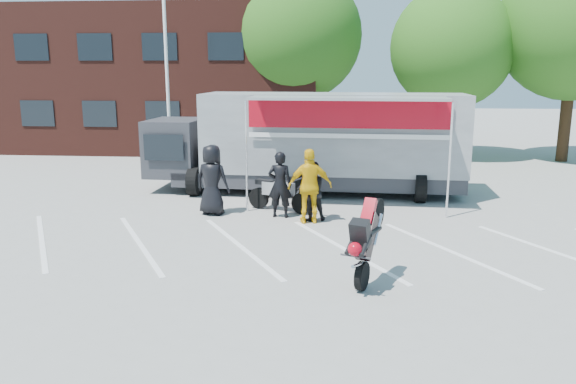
# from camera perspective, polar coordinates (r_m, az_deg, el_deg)

# --- Properties ---
(ground) EXTENTS (100.00, 100.00, 0.00)m
(ground) POSITION_cam_1_polar(r_m,az_deg,el_deg) (11.97, 4.78, -7.23)
(ground) COLOR gray
(ground) RESTS_ON ground
(parking_bay_lines) EXTENTS (18.09, 13.33, 0.01)m
(parking_bay_lines) POSITION_cam_1_polar(r_m,az_deg,el_deg) (12.91, 4.81, -5.72)
(parking_bay_lines) COLOR white
(parking_bay_lines) RESTS_ON ground
(office_building) EXTENTS (18.00, 8.00, 7.00)m
(office_building) POSITION_cam_1_polar(r_m,az_deg,el_deg) (30.95, -14.07, 11.04)
(office_building) COLOR #481E17
(office_building) RESTS_ON ground
(flagpole) EXTENTS (1.61, 0.12, 8.00)m
(flagpole) POSITION_cam_1_polar(r_m,az_deg,el_deg) (22.21, -11.69, 14.80)
(flagpole) COLOR white
(flagpole) RESTS_ON ground
(tree_left) EXTENTS (6.12, 6.12, 8.64)m
(tree_left) POSITION_cam_1_polar(r_m,az_deg,el_deg) (27.40, 0.89, 15.60)
(tree_left) COLOR #382314
(tree_left) RESTS_ON ground
(tree_mid) EXTENTS (5.44, 5.44, 7.68)m
(tree_mid) POSITION_cam_1_polar(r_m,az_deg,el_deg) (26.77, 16.30, 13.87)
(tree_mid) COLOR #382314
(tree_mid) RESTS_ON ground
(tree_right) EXTENTS (6.46, 6.46, 9.12)m
(tree_right) POSITION_cam_1_polar(r_m,az_deg,el_deg) (27.71, 27.17, 14.90)
(tree_right) COLOR #382314
(tree_right) RESTS_ON ground
(transporter_truck) EXTENTS (10.43, 5.37, 3.25)m
(transporter_truck) POSITION_cam_1_polar(r_m,az_deg,el_deg) (18.68, 2.97, -0.05)
(transporter_truck) COLOR #95999D
(transporter_truck) RESTS_ON ground
(parked_motorcycle) EXTENTS (2.18, 1.46, 1.09)m
(parked_motorcycle) POSITION_cam_1_polar(r_m,az_deg,el_deg) (16.22, -0.83, -1.95)
(parked_motorcycle) COLOR #B7B8BC
(parked_motorcycle) RESTS_ON ground
(stunt_bike_rider) EXTENTS (1.22, 1.69, 1.80)m
(stunt_bike_rider) POSITION_cam_1_polar(r_m,az_deg,el_deg) (11.15, 8.47, -8.82)
(stunt_bike_rider) COLOR black
(stunt_bike_rider) RESTS_ON ground
(spectator_leather_a) EXTENTS (1.10, 0.86, 1.98)m
(spectator_leather_a) POSITION_cam_1_polar(r_m,az_deg,el_deg) (15.80, -7.72, 1.24)
(spectator_leather_a) COLOR black
(spectator_leather_a) RESTS_ON ground
(spectator_leather_b) EXTENTS (0.71, 0.51, 1.83)m
(spectator_leather_b) POSITION_cam_1_polar(r_m,az_deg,el_deg) (15.37, -0.82, 0.76)
(spectator_leather_b) COLOR black
(spectator_leather_b) RESTS_ON ground
(spectator_leather_c) EXTENTS (0.91, 0.79, 1.61)m
(spectator_leather_c) POSITION_cam_1_polar(r_m,az_deg,el_deg) (15.09, 2.40, 0.10)
(spectator_leather_c) COLOR black
(spectator_leather_c) RESTS_ON ground
(spectator_hivis) EXTENTS (1.23, 0.68, 1.99)m
(spectator_hivis) POSITION_cam_1_polar(r_m,az_deg,el_deg) (14.77, 2.24, 0.59)
(spectator_hivis) COLOR #EFB50C
(spectator_hivis) RESTS_ON ground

